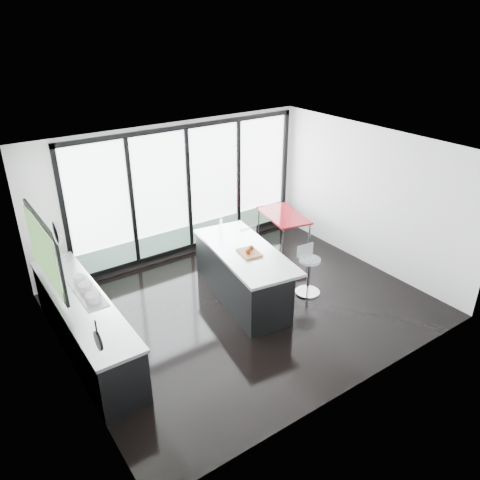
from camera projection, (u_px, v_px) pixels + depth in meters
floor at (245, 305)px, 8.31m from camera, size 6.00×5.00×0.00m
ceiling at (246, 151)px, 7.08m from camera, size 6.00×5.00×0.00m
wall_back at (187, 195)px, 9.71m from camera, size 6.00×0.09×2.80m
wall_front at (361, 305)px, 5.86m from camera, size 6.00×0.00×2.80m
wall_left at (54, 271)px, 6.30m from camera, size 0.26×5.00×2.80m
wall_right at (369, 197)px, 9.24m from camera, size 0.00×5.00×2.80m
counter_cabinets at (85, 325)px, 7.03m from camera, size 0.69×3.24×1.36m
island at (241, 274)px, 8.33m from camera, size 1.34×2.49×1.26m
bar_stool_near at (309, 276)px, 8.53m from camera, size 0.49×0.49×0.72m
bar_stool_far at (253, 259)px, 9.08m from camera, size 0.48×0.48×0.76m
red_table at (283, 229)px, 10.41m from camera, size 1.01×1.43×0.70m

